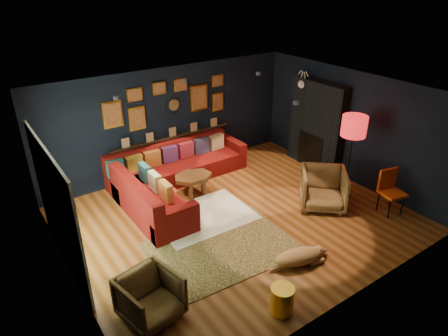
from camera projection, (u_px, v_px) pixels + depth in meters
floor at (237, 219)px, 8.16m from camera, size 6.50×6.50×0.00m
room_walls at (238, 148)px, 7.45m from camera, size 6.50×6.50×6.50m
sectional at (168, 179)px, 9.04m from camera, size 3.41×2.69×0.86m
ledge at (173, 137)px, 9.72m from camera, size 3.20×0.12×0.04m
gallery_wall at (169, 101)px, 9.35m from camera, size 3.15×0.04×1.02m
sunburst_mirror at (174, 105)px, 9.46m from camera, size 0.47×0.16×0.47m
fireplace at (316, 128)px, 9.94m from camera, size 0.31×1.60×2.20m
deer_head at (307, 83)px, 9.88m from camera, size 0.50×0.28×0.45m
sliding_door at (57, 208)px, 6.48m from camera, size 0.06×2.80×2.20m
ceiling_spots at (214, 87)px, 7.61m from camera, size 3.30×2.50×0.06m
shag_rug at (204, 216)px, 8.22m from camera, size 2.00×1.48×0.03m
leopard_rug at (222, 248)px, 7.30m from camera, size 2.68×2.00×0.01m
coffee_table at (193, 179)px, 8.91m from camera, size 0.96×0.77×0.44m
pouf at (165, 198)px, 8.53m from camera, size 0.50×0.50×0.33m
armchair_left at (150, 296)px, 5.69m from camera, size 0.91×0.87×0.80m
armchair_right at (323, 187)px, 8.40m from camera, size 1.24×1.23×0.93m
gold_stool at (282, 300)px, 5.87m from camera, size 0.35×0.35×0.44m
orange_chair at (390, 188)px, 8.20m from camera, size 0.53×0.53×0.94m
floor_lamp at (354, 129)px, 8.25m from camera, size 0.52×0.52×1.90m
dog at (299, 254)px, 6.83m from camera, size 1.30×0.86×0.37m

